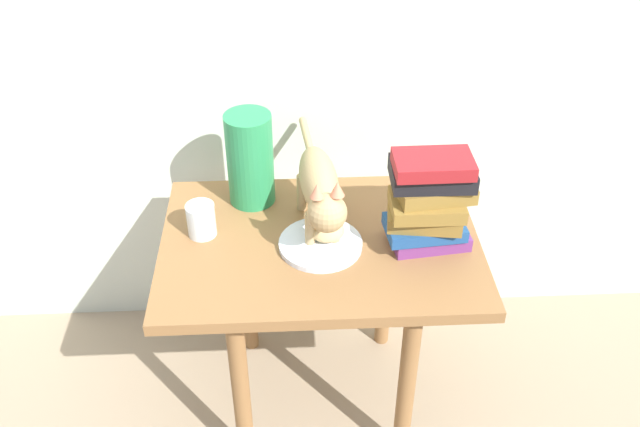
{
  "coord_description": "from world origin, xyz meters",
  "views": [
    {
      "loc": [
        -0.07,
        -1.33,
        1.64
      ],
      "look_at": [
        0.0,
        0.0,
        0.65
      ],
      "focal_mm": 39.37,
      "sensor_mm": 36.0,
      "label": 1
    }
  ],
  "objects_px": {
    "bread_roll": "(328,232)",
    "green_vase": "(250,159)",
    "book_stack": "(429,201)",
    "candle_jar": "(201,221)",
    "side_table": "(320,267)",
    "plate": "(323,244)",
    "cat": "(319,188)"
  },
  "relations": [
    {
      "from": "plate",
      "to": "green_vase",
      "type": "xyz_separation_m",
      "value": [
        -0.17,
        0.21,
        0.12
      ]
    },
    {
      "from": "book_stack",
      "to": "candle_jar",
      "type": "relative_size",
      "value": 2.92
    },
    {
      "from": "book_stack",
      "to": "bread_roll",
      "type": "bearing_deg",
      "value": 178.79
    },
    {
      "from": "cat",
      "to": "candle_jar",
      "type": "relative_size",
      "value": 5.63
    },
    {
      "from": "bread_roll",
      "to": "candle_jar",
      "type": "bearing_deg",
      "value": 169.37
    },
    {
      "from": "book_stack",
      "to": "candle_jar",
      "type": "xyz_separation_m",
      "value": [
        -0.54,
        0.06,
        -0.09
      ]
    },
    {
      "from": "side_table",
      "to": "cat",
      "type": "distance_m",
      "value": 0.22
    },
    {
      "from": "plate",
      "to": "candle_jar",
      "type": "bearing_deg",
      "value": 167.53
    },
    {
      "from": "plate",
      "to": "cat",
      "type": "bearing_deg",
      "value": 95.15
    },
    {
      "from": "book_stack",
      "to": "side_table",
      "type": "bearing_deg",
      "value": 174.85
    },
    {
      "from": "plate",
      "to": "green_vase",
      "type": "distance_m",
      "value": 0.29
    },
    {
      "from": "bread_roll",
      "to": "book_stack",
      "type": "relative_size",
      "value": 0.32
    },
    {
      "from": "side_table",
      "to": "book_stack",
      "type": "xyz_separation_m",
      "value": [
        0.25,
        -0.02,
        0.21
      ]
    },
    {
      "from": "bread_roll",
      "to": "green_vase",
      "type": "distance_m",
      "value": 0.29
    },
    {
      "from": "cat",
      "to": "candle_jar",
      "type": "distance_m",
      "value": 0.3
    },
    {
      "from": "side_table",
      "to": "green_vase",
      "type": "distance_m",
      "value": 0.32
    },
    {
      "from": "plate",
      "to": "cat",
      "type": "relative_size",
      "value": 0.42
    },
    {
      "from": "cat",
      "to": "book_stack",
      "type": "relative_size",
      "value": 1.93
    },
    {
      "from": "bread_roll",
      "to": "book_stack",
      "type": "bearing_deg",
      "value": -1.21
    },
    {
      "from": "candle_jar",
      "to": "green_vase",
      "type": "bearing_deg",
      "value": 49.93
    },
    {
      "from": "plate",
      "to": "green_vase",
      "type": "height_order",
      "value": "green_vase"
    },
    {
      "from": "side_table",
      "to": "plate",
      "type": "distance_m",
      "value": 0.1
    },
    {
      "from": "bread_roll",
      "to": "candle_jar",
      "type": "height_order",
      "value": "candle_jar"
    },
    {
      "from": "side_table",
      "to": "bread_roll",
      "type": "relative_size",
      "value": 9.68
    },
    {
      "from": "side_table",
      "to": "green_vase",
      "type": "xyz_separation_m",
      "value": [
        -0.17,
        0.18,
        0.21
      ]
    },
    {
      "from": "plate",
      "to": "book_stack",
      "type": "bearing_deg",
      "value": 0.52
    },
    {
      "from": "candle_jar",
      "to": "side_table",
      "type": "bearing_deg",
      "value": -7.83
    },
    {
      "from": "side_table",
      "to": "green_vase",
      "type": "bearing_deg",
      "value": 132.84
    },
    {
      "from": "bread_roll",
      "to": "cat",
      "type": "height_order",
      "value": "cat"
    },
    {
      "from": "side_table",
      "to": "plate",
      "type": "height_order",
      "value": "plate"
    },
    {
      "from": "plate",
      "to": "book_stack",
      "type": "distance_m",
      "value": 0.27
    },
    {
      "from": "cat",
      "to": "book_stack",
      "type": "xyz_separation_m",
      "value": [
        0.25,
        -0.05,
        -0.01
      ]
    }
  ]
}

